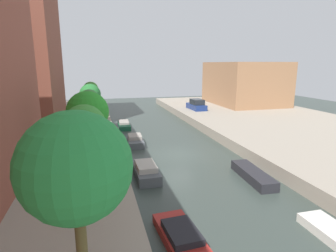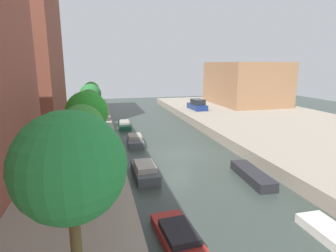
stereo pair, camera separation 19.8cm
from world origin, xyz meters
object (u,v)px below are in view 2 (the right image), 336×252
object	(u,v)px
street_tree_5	(92,89)
moored_boat_right_2	(252,175)
street_tree_1	(83,128)
moored_boat_left_2	(145,171)
apartment_tower_far	(10,38)
moored_boat_left_4	(124,125)
moored_boat_left_1	(178,236)
moored_boat_right_1	(332,234)
street_tree_0	(70,168)
parked_car	(197,105)
moored_boat_left_3	(135,141)
low_block_right	(245,83)
street_tree_4	(91,94)
street_tree_3	(89,100)
street_tree_2	(87,112)

from	to	relation	value
street_tree_5	moored_boat_right_2	distance (m)	26.32
street_tree_1	moored_boat_left_2	size ratio (longest dim) A/B	1.25
apartment_tower_far	moored_boat_left_4	size ratio (longest dim) A/B	4.65
moored_boat_left_1	moored_boat_right_1	distance (m)	6.99
street_tree_0	parked_car	world-z (taller)	street_tree_0
moored_boat_left_3	apartment_tower_far	bearing A→B (deg)	139.98
moored_boat_left_1	moored_boat_left_3	world-z (taller)	moored_boat_left_3
low_block_right	moored_boat_left_4	world-z (taller)	low_block_right
low_block_right	moored_boat_left_2	size ratio (longest dim) A/B	3.38
moored_boat_left_1	moored_boat_left_4	world-z (taller)	moored_boat_left_4
street_tree_4	moored_boat_right_1	bearing A→B (deg)	-65.72
street_tree_3	moored_boat_left_3	distance (m)	5.80
street_tree_0	street_tree_4	bearing A→B (deg)	90.00
street_tree_5	parked_car	xyz separation A→B (m)	(15.27, -0.38, -2.68)
parked_car	moored_boat_left_4	world-z (taller)	parked_car
moored_boat_left_3	street_tree_5	bearing A→B (deg)	107.05
street_tree_2	moored_boat_left_2	distance (m)	5.65
street_tree_0	moored_boat_left_2	bearing A→B (deg)	71.81
street_tree_0	moored_boat_left_3	world-z (taller)	street_tree_0
moored_boat_left_4	street_tree_4	bearing A→B (deg)	-162.31
street_tree_0	moored_boat_left_2	xyz separation A→B (m)	(3.68, 11.19, -4.78)
street_tree_4	moored_boat_left_1	xyz separation A→B (m)	(3.88, -22.26, -4.03)
moored_boat_left_1	moored_boat_left_3	bearing A→B (deg)	89.23
street_tree_1	street_tree_2	distance (m)	6.09
low_block_right	street_tree_4	size ratio (longest dim) A/B	2.91
low_block_right	moored_boat_left_1	size ratio (longest dim) A/B	3.51
apartment_tower_far	street_tree_1	size ratio (longest dim) A/B	3.91
moored_boat_left_1	street_tree_3	bearing A→B (deg)	103.50
street_tree_5	moored_boat_left_1	world-z (taller)	street_tree_5
street_tree_1	moored_boat_left_4	bearing A→B (deg)	79.60
parked_car	moored_boat_left_4	distance (m)	12.64
street_tree_2	street_tree_3	world-z (taller)	street_tree_2
street_tree_2	moored_boat_right_1	distance (m)	15.48
apartment_tower_far	parked_car	xyz separation A→B (m)	(24.00, 2.20, -9.00)
street_tree_4	parked_car	xyz separation A→B (m)	(15.27, 6.37, -2.69)
street_tree_1	moored_boat_right_2	bearing A→B (deg)	13.40
street_tree_3	parked_car	size ratio (longest dim) A/B	1.05
parked_car	moored_boat_left_1	world-z (taller)	parked_car
apartment_tower_far	street_tree_4	xyz separation A→B (m)	(8.72, -4.17, -6.31)
moored_boat_left_4	moored_boat_right_1	size ratio (longest dim) A/B	1.31
low_block_right	moored_boat_left_3	xyz separation A→B (m)	(-21.19, -16.82, -4.11)
apartment_tower_far	moored_boat_right_2	xyz separation A→B (m)	(19.43, -21.13, -10.33)
apartment_tower_far	parked_car	world-z (taller)	apartment_tower_far
street_tree_0	street_tree_5	world-z (taller)	street_tree_0
moored_boat_left_3	moored_boat_left_4	bearing A→B (deg)	92.08
street_tree_0	parked_car	bearing A→B (deg)	64.62
moored_boat_left_2	moored_boat_left_3	bearing A→B (deg)	87.06
street_tree_3	moored_boat_left_2	size ratio (longest dim) A/B	1.13
street_tree_0	moored_boat_right_2	distance (m)	14.74
low_block_right	street_tree_3	distance (m)	30.09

